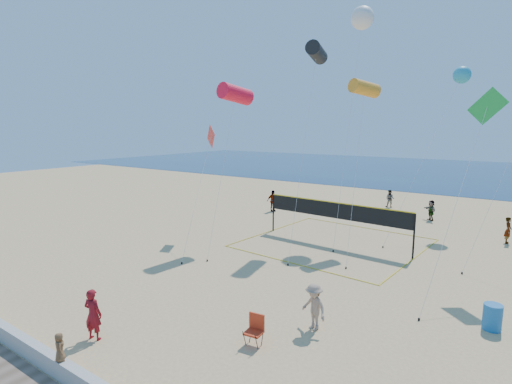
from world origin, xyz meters
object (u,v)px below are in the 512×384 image
Objects in this scene: woman at (93,314)px; trash_barrel at (492,317)px; camp_chair at (255,328)px; volleyball_net at (335,215)px.

woman reaches higher than trash_barrel.
woman reaches higher than camp_chair.
camp_chair is 1.22× the size of trash_barrel.
trash_barrel is at bearing -32.53° from volleyball_net.
camp_chair is at bearing -138.29° from trash_barrel.
trash_barrel is 0.09× the size of volleyball_net.
trash_barrel is 11.41m from volleyball_net.
camp_chair is at bearing -165.73° from woman.
camp_chair reaches higher than trash_barrel.
volleyball_net is at bearing -114.78° from woman.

